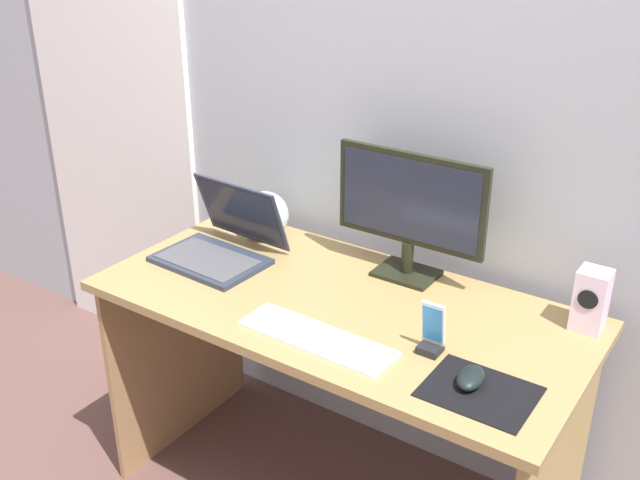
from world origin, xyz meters
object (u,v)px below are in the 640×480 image
fishbowl (265,215)px  mouse (471,378)px  laptop (221,244)px  keyboard_external (317,338)px  phone_in_dock (432,335)px  speaker_right (591,300)px  monitor (410,209)px

fishbowl → mouse: bearing=-23.1°
laptop → fishbowl: bearing=84.6°
mouse → fishbowl: bearing=151.0°
keyboard_external → phone_in_dock: size_ratio=3.05×
keyboard_external → mouse: mouse is taller
speaker_right → phone_in_dock: bearing=-131.4°
speaker_right → keyboard_external: bearing=-141.3°
speaker_right → mouse: (-0.15, -0.41, -0.06)m
laptop → phone_in_dock: 0.79m
speaker_right → mouse: size_ratio=1.69×
laptop → fishbowl: size_ratio=2.16×
speaker_right → keyboard_external: (-0.56, -0.44, -0.08)m
monitor → speaker_right: monitor is taller
laptop → keyboard_external: size_ratio=0.81×
laptop → mouse: size_ratio=3.46×
fishbowl → keyboard_external: size_ratio=0.38×
speaker_right → mouse: 0.44m
speaker_right → laptop: 1.10m
phone_in_dock → mouse: bearing=-28.7°
speaker_right → keyboard_external: speaker_right is taller
fishbowl → keyboard_external: bearing=-40.5°
laptop → keyboard_external: laptop is taller
fishbowl → phone_in_dock: fishbowl is taller
monitor → laptop: (-0.54, -0.22, -0.17)m
fishbowl → mouse: fishbowl is taller
fishbowl → phone_in_dock: size_ratio=1.15×
laptop → speaker_right: bearing=11.5°
phone_in_dock → laptop: bearing=172.1°
speaker_right → phone_in_dock: speaker_right is taller
fishbowl → speaker_right: bearing=1.0°
monitor → phone_in_dock: (0.24, -0.33, -0.17)m
mouse → monitor: bearing=127.7°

